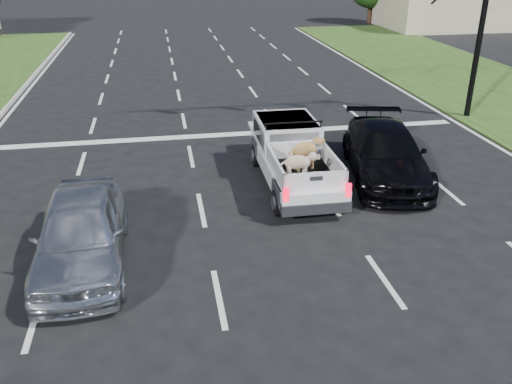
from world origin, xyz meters
TOP-DOWN VIEW (x-y plane):
  - ground at (0.00, 0.00)m, footprint 160.00×160.00m
  - road_markings at (0.00, 6.56)m, footprint 17.75×60.00m
  - building_right at (22.00, 34.00)m, footprint 12.00×7.00m
  - pickup_truck at (1.04, 5.31)m, footprint 1.93×4.99m
  - silver_sedan at (-4.51, 1.79)m, footprint 1.97×4.67m
  - black_coupe at (3.88, 5.27)m, footprint 3.13×5.52m

SIDE VIEW (x-z plane):
  - ground at x=0.00m, z-range 0.00..0.00m
  - road_markings at x=0.00m, z-range 0.00..0.01m
  - black_coupe at x=3.88m, z-range 0.00..1.51m
  - silver_sedan at x=-4.51m, z-range 0.00..1.57m
  - pickup_truck at x=1.04m, z-range -0.06..1.80m
  - building_right at x=22.00m, z-range 0.00..3.60m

